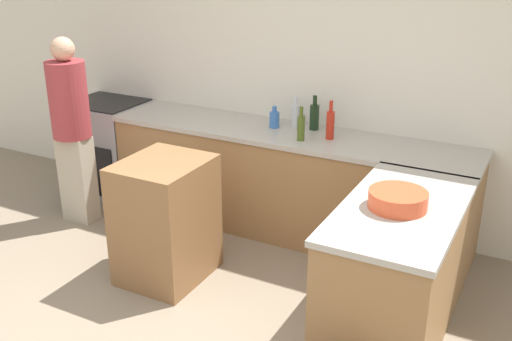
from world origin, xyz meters
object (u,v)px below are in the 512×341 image
object	(u,v)px
mixing_bowl	(398,200)
hot_sauce_bottle	(330,124)
wine_bottle_dark	(314,116)
range_oven	(109,146)
vinegar_bottle_clear	(296,114)
water_bottle_blue	(274,119)
island_table	(166,220)
person_by_range	(72,125)
olive_oil_bottle	(301,127)

from	to	relation	value
mixing_bowl	hot_sauce_bottle	xyz separation A→B (m)	(-0.83, 1.03, 0.07)
wine_bottle_dark	hot_sauce_bottle	distance (m)	0.27
range_oven	hot_sauce_bottle	distance (m)	2.39
vinegar_bottle_clear	wine_bottle_dark	world-z (taller)	wine_bottle_dark
mixing_bowl	water_bottle_blue	world-z (taller)	water_bottle_blue
mixing_bowl	wine_bottle_dark	world-z (taller)	wine_bottle_dark
range_oven	island_table	xyz separation A→B (m)	(1.49, -1.11, 0.01)
vinegar_bottle_clear	person_by_range	distance (m)	1.93
island_table	mixing_bowl	world-z (taller)	mixing_bowl
island_table	person_by_range	bearing A→B (deg)	161.70
water_bottle_blue	hot_sauce_bottle	bearing A→B (deg)	-7.31
mixing_bowl	olive_oil_bottle	bearing A→B (deg)	139.15
olive_oil_bottle	range_oven	bearing A→B (deg)	176.00
mixing_bowl	olive_oil_bottle	world-z (taller)	olive_oil_bottle
wine_bottle_dark	person_by_range	world-z (taller)	person_by_range
mixing_bowl	vinegar_bottle_clear	bearing A→B (deg)	135.03
wine_bottle_dark	olive_oil_bottle	distance (m)	0.31
water_bottle_blue	vinegar_bottle_clear	bearing A→B (deg)	42.15
vinegar_bottle_clear	person_by_range	xyz separation A→B (m)	(-1.71, -0.87, -0.10)
range_oven	vinegar_bottle_clear	xyz separation A→B (m)	(1.94, 0.18, 0.54)
vinegar_bottle_clear	olive_oil_bottle	distance (m)	0.39
mixing_bowl	water_bottle_blue	xyz separation A→B (m)	(-1.36, 1.09, 0.02)
wine_bottle_dark	person_by_range	distance (m)	2.08
mixing_bowl	range_oven	bearing A→B (deg)	161.88
mixing_bowl	olive_oil_bottle	xyz separation A→B (m)	(-1.02, 0.88, 0.06)
person_by_range	island_table	bearing A→B (deg)	-18.30
range_oven	vinegar_bottle_clear	bearing A→B (deg)	5.44
island_table	mixing_bowl	distance (m)	1.74
range_oven	olive_oil_bottle	xyz separation A→B (m)	(2.14, -0.15, 0.55)
olive_oil_bottle	water_bottle_blue	bearing A→B (deg)	148.13
range_oven	mixing_bowl	world-z (taller)	mixing_bowl
water_bottle_blue	person_by_range	bearing A→B (deg)	-154.59
olive_oil_bottle	vinegar_bottle_clear	bearing A→B (deg)	120.52
island_table	wine_bottle_dark	bearing A→B (deg)	63.54
range_oven	wine_bottle_dark	size ratio (longest dim) A/B	3.13
vinegar_bottle_clear	island_table	bearing A→B (deg)	-109.22
hot_sauce_bottle	olive_oil_bottle	bearing A→B (deg)	-143.52
range_oven	water_bottle_blue	xyz separation A→B (m)	(1.80, 0.06, 0.52)
range_oven	wine_bottle_dark	distance (m)	2.20
olive_oil_bottle	person_by_range	distance (m)	1.99
wine_bottle_dark	person_by_range	size ratio (longest dim) A/B	0.18
vinegar_bottle_clear	wine_bottle_dark	size ratio (longest dim) A/B	0.87
island_table	water_bottle_blue	size ratio (longest dim) A/B	4.99
person_by_range	vinegar_bottle_clear	bearing A→B (deg)	27.01
water_bottle_blue	person_by_range	size ratio (longest dim) A/B	0.11
vinegar_bottle_clear	olive_oil_bottle	xyz separation A→B (m)	(0.20, -0.33, 0.01)
range_oven	island_table	size ratio (longest dim) A/B	0.99
vinegar_bottle_clear	wine_bottle_dark	distance (m)	0.18
wine_bottle_dark	person_by_range	xyz separation A→B (m)	(-1.89, -0.85, -0.12)
island_table	olive_oil_bottle	xyz separation A→B (m)	(0.65, 0.96, 0.55)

